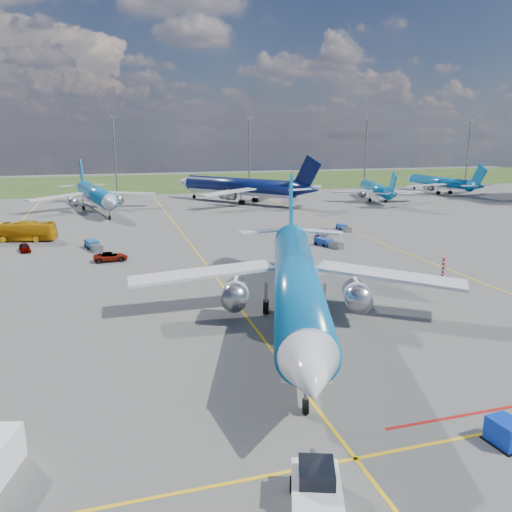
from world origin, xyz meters
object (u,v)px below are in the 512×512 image
object	(u,v)px
pushback_tug	(317,496)
apron_bus	(19,231)
bg_jet_ene	(439,193)
baggage_tug_c	(94,246)
bg_jet_nnw	(97,211)
service_car_b	(111,257)
warning_post	(443,269)
service_car_a	(25,248)
baggage_tug_e	(343,228)
bg_jet_n	(239,203)
service_car_c	(322,233)
uld_container	(506,432)
main_airliner	(296,324)
baggage_tug_w	(328,243)
bg_jet_ne	(375,201)

from	to	relation	value
pushback_tug	apron_bus	xyz separation A→B (m)	(-23.22, 70.73, 0.78)
bg_jet_ene	baggage_tug_c	bearing A→B (deg)	23.83
baggage_tug_c	bg_jet_nnw	bearing A→B (deg)	74.84
pushback_tug	service_car_b	size ratio (longest dim) A/B	1.35
pushback_tug	apron_bus	size ratio (longest dim) A/B	0.53
warning_post	service_car_a	size ratio (longest dim) A/B	0.83
bg_jet_ene	pushback_tug	bearing A→B (deg)	48.37
service_car_b	baggage_tug_e	world-z (taller)	service_car_b
bg_jet_n	service_car_c	distance (m)	47.64
bg_jet_n	uld_container	size ratio (longest dim) A/B	25.54
bg_jet_nnw	service_car_a	distance (m)	41.82
main_airliner	apron_bus	world-z (taller)	main_airliner
warning_post	main_airliner	xyz separation A→B (m)	(-22.09, -8.45, -1.50)
bg_jet_n	bg_jet_ene	distance (m)	64.06
service_car_b	pushback_tug	bearing A→B (deg)	-175.09
warning_post	bg_jet_n	distance (m)	77.00
service_car_b	baggage_tug_c	bearing A→B (deg)	11.64
bg_jet_n	baggage_tug_c	size ratio (longest dim) A/B	8.20
bg_jet_ene	service_car_a	distance (m)	119.92
service_car_a	service_car_b	bearing A→B (deg)	-51.34
main_airliner	baggage_tug_w	bearing A→B (deg)	79.32
service_car_a	service_car_c	world-z (taller)	service_car_a
bg_jet_ene	bg_jet_n	bearing A→B (deg)	0.27
baggage_tug_e	bg_jet_ene	bearing A→B (deg)	41.59
pushback_tug	uld_container	world-z (taller)	pushback_tug
bg_jet_ene	baggage_tug_e	size ratio (longest dim) A/B	8.14
service_car_b	service_car_c	size ratio (longest dim) A/B	1.19
bg_jet_nnw	service_car_b	xyz separation A→B (m)	(2.78, -50.48, 0.64)
main_airliner	apron_bus	xyz separation A→B (m)	(-30.72, 48.16, 1.63)
pushback_tug	service_car_b	distance (m)	52.99
bg_jet_n	main_airliner	size ratio (longest dim) A/B	1.02
bg_jet_ne	baggage_tug_w	bearing A→B (deg)	68.35
bg_jet_nnw	baggage_tug_c	world-z (taller)	bg_jet_nnw
service_car_b	baggage_tug_e	xyz separation A→B (m)	(41.60, 12.40, -0.18)
pushback_tug	apron_bus	world-z (taller)	apron_bus
bg_jet_nnw	baggage_tug_w	distance (m)	61.69
main_airliner	service_car_c	size ratio (longest dim) A/B	11.75
bg_jet_ene	baggage_tug_w	world-z (taller)	bg_jet_ene
service_car_b	baggage_tug_w	size ratio (longest dim) A/B	0.87
bg_jet_nnw	bg_jet_ene	bearing A→B (deg)	-6.34
bg_jet_n	baggage_tug_c	xyz separation A→B (m)	(-35.11, -47.06, 0.58)
bg_jet_ne	service_car_b	bearing A→B (deg)	50.17
bg_jet_ne	baggage_tug_e	xyz separation A→B (m)	(-27.39, -36.83, 0.46)
bg_jet_ene	service_car_b	bearing A→B (deg)	28.21
baggage_tug_w	baggage_tug_c	xyz separation A→B (m)	(-35.44, 8.28, 0.03)
warning_post	main_airliner	bearing A→B (deg)	-159.06
bg_jet_nnw	baggage_tug_e	bearing A→B (deg)	-52.36
bg_jet_ne	bg_jet_ene	bearing A→B (deg)	-144.28
apron_bus	baggage_tug_w	world-z (taller)	apron_bus
service_car_a	service_car_b	world-z (taller)	service_car_b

